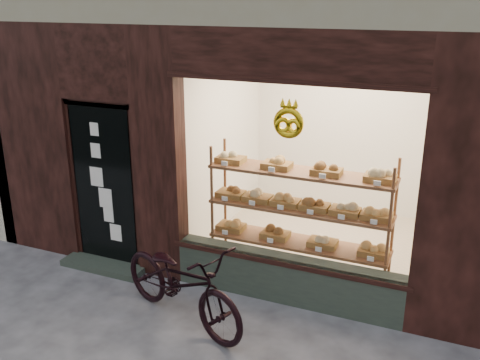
% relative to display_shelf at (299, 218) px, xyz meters
% --- Properties ---
extents(display_shelf, '(2.20, 0.45, 1.70)m').
position_rel_display_shelf_xyz_m(display_shelf, '(0.00, 0.00, 0.00)').
color(display_shelf, brown).
rests_on(display_shelf, ground).
extents(bicycle, '(1.94, 1.24, 0.96)m').
position_rel_display_shelf_xyz_m(bicycle, '(-0.91, -1.29, -0.39)').
color(bicycle, black).
rests_on(bicycle, ground).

